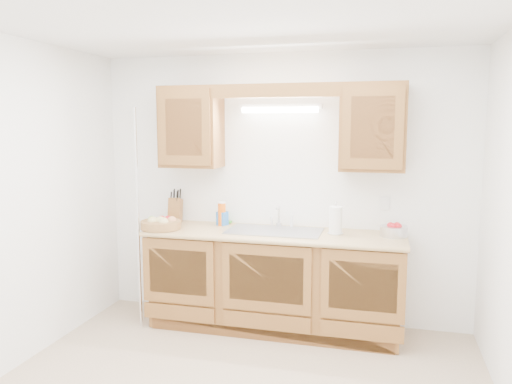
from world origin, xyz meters
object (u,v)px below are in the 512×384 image
(knife_block, at_px, (175,210))
(apple_bowl, at_px, (394,230))
(fruit_basket, at_px, (161,223))
(paper_towel, at_px, (336,221))

(knife_block, bearing_deg, apple_bowl, -12.69)
(fruit_basket, relative_size, paper_towel, 1.49)
(fruit_basket, xyz_separation_m, apple_bowl, (2.06, 0.22, 0.00))
(apple_bowl, bearing_deg, fruit_basket, -173.86)
(knife_block, distance_m, apple_bowl, 2.07)
(fruit_basket, distance_m, paper_towel, 1.58)
(apple_bowl, bearing_deg, paper_towel, -175.15)
(knife_block, height_order, apple_bowl, knife_block)
(knife_block, height_order, paper_towel, knife_block)
(paper_towel, relative_size, apple_bowl, 1.00)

